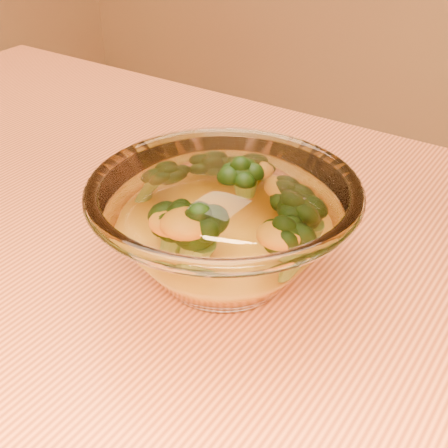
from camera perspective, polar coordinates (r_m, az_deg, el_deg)
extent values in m
cube|color=#DD7842|center=(0.46, -6.09, -10.98)|extent=(1.20, 0.80, 0.04)
cylinder|color=brown|center=(1.19, -15.12, -4.30)|extent=(0.06, 0.06, 0.71)
ellipsoid|color=white|center=(0.48, 0.00, -4.31)|extent=(0.09, 0.09, 0.02)
torus|color=white|center=(0.44, 0.00, 3.20)|extent=(0.20, 0.20, 0.01)
ellipsoid|color=orange|center=(0.47, 0.00, -2.35)|extent=(0.12, 0.12, 0.03)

